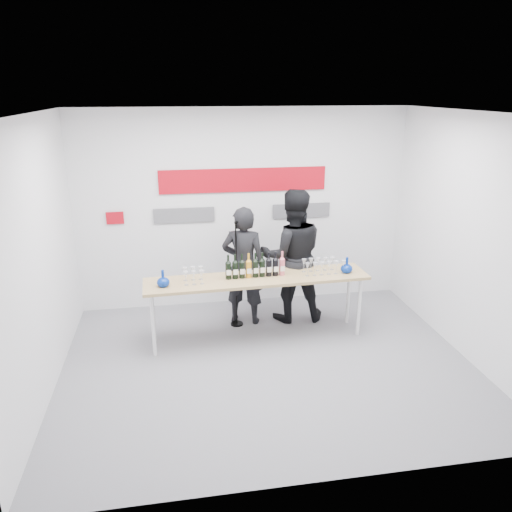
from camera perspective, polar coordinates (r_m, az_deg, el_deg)
The scene contains 12 objects.
ground at distance 6.33m, azimuth 1.36°, elevation -12.21°, with size 5.00×5.00×0.00m, color slate.
back_wall at distance 7.61m, azimuth -1.43°, elevation 5.37°, with size 5.00×0.04×3.00m, color silver.
signage at distance 7.51m, azimuth -1.84°, elevation 7.58°, with size 3.38×0.02×0.79m.
tasting_table at distance 6.58m, azimuth 0.15°, elevation -3.01°, with size 2.97×0.70×0.89m.
wine_bottles at distance 6.52m, azimuth -0.07°, elevation -1.04°, with size 0.80×0.10×0.33m.
decanter_left at distance 6.34m, azimuth -10.59°, elevation -2.52°, with size 0.16×0.16×0.21m, color navy, non-canonical shape.
decanter_right at distance 6.81m, azimuth 10.33°, elevation -1.00°, with size 0.16×0.16×0.21m, color navy, non-canonical shape.
glasses_left at distance 6.41m, azimuth -7.16°, elevation -2.23°, with size 0.27×0.23×0.18m.
glasses_right at distance 6.74m, azimuth 7.56°, elevation -1.18°, with size 0.57×0.24×0.18m.
presenter_left at distance 7.06m, azimuth -1.41°, elevation -1.13°, with size 0.63×0.41×1.72m, color black.
presenter_right at distance 7.15m, azimuth 4.14°, elevation 0.01°, with size 0.94×0.73×1.94m, color black.
mic_stand at distance 7.09m, azimuth -2.24°, elevation -4.39°, with size 0.18×0.18×1.56m.
Camera 1 is at (-1.06, -5.33, 3.24)m, focal length 35.00 mm.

